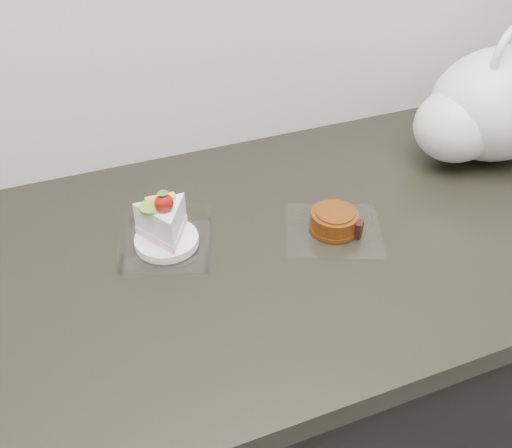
% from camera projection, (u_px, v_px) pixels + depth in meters
% --- Properties ---
extents(counter, '(2.04, 0.64, 0.90)m').
position_uv_depth(counter, '(247.00, 412.00, 1.18)').
color(counter, black).
rests_on(counter, ground).
extents(cake_tray, '(0.18, 0.18, 0.11)m').
position_uv_depth(cake_tray, '(166.00, 231.00, 0.89)').
color(cake_tray, white).
rests_on(cake_tray, counter).
extents(mooncake_wrap, '(0.20, 0.19, 0.04)m').
position_uv_depth(mooncake_wrap, '(335.00, 223.00, 0.93)').
color(mooncake_wrap, white).
rests_on(mooncake_wrap, counter).
extents(plastic_bag, '(0.35, 0.28, 0.26)m').
position_uv_depth(plastic_bag, '(492.00, 107.00, 1.06)').
color(plastic_bag, white).
rests_on(plastic_bag, counter).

